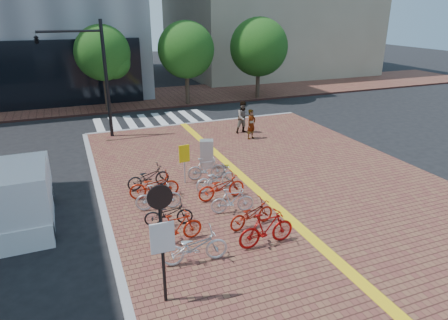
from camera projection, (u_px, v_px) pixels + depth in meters
name	position (u px, v px, depth m)	size (l,w,h in m)	color
ground	(223.00, 216.00, 14.46)	(120.00, 120.00, 0.00)	black
sidewalk	(389.00, 275.00, 11.14)	(14.00, 34.00, 0.15)	brown
tactile_strip	(360.00, 281.00, 10.76)	(0.40, 34.00, 0.01)	yellow
kerb_north	(198.00, 123.00, 25.89)	(14.00, 0.25, 0.15)	gray
far_sidewalk	(129.00, 100.00, 32.67)	(70.00, 8.00, 0.15)	brown
crosswalk	(153.00, 121.00, 26.79)	(7.50, 4.00, 0.01)	silver
street_trees	(200.00, 51.00, 29.91)	(16.20, 4.60, 6.35)	#38281E
bike_0	(195.00, 247.00, 11.43)	(0.68, 1.94, 1.02)	silver
bike_1	(177.00, 228.00, 12.43)	(0.47, 1.67, 1.01)	red
bike_2	(169.00, 213.00, 13.45)	(0.57, 1.64, 0.86)	black
bike_3	(158.00, 197.00, 14.47)	(0.47, 1.67, 1.00)	silver
bike_4	(154.00, 185.00, 15.41)	(0.67, 1.91, 1.01)	#AE210C
bike_5	(148.00, 177.00, 16.28)	(0.62, 1.78, 0.94)	black
bike_6	(266.00, 229.00, 12.26)	(0.53, 1.88, 1.13)	#9D0C0B
bike_7	(252.00, 214.00, 13.36)	(0.61, 1.74, 0.92)	#9D1A0B
bike_8	(232.00, 201.00, 14.26)	(0.45, 1.58, 0.95)	silver
bike_9	(221.00, 187.00, 15.31)	(0.66, 1.91, 1.00)	red
bike_10	(215.00, 178.00, 16.13)	(0.63, 1.82, 0.96)	silver
bike_11	(206.00, 169.00, 17.08)	(0.46, 1.62, 0.97)	#ABABB0
pedestrian_a	(251.00, 124.00, 22.34)	(0.61, 0.40, 1.68)	gray
pedestrian_b	(244.00, 117.00, 23.34)	(0.92, 0.72, 1.89)	#4E5463
utility_box	(207.00, 154.00, 18.27)	(0.61, 0.44, 1.33)	silver
yellow_sign	(184.00, 157.00, 16.43)	(0.46, 0.13, 1.70)	#B7B7BC
notice_sign	(162.00, 231.00, 9.33)	(0.59, 0.13, 3.22)	black
traffic_light_pole	(75.00, 59.00, 21.02)	(3.44, 1.33, 6.40)	black
box_truck	(23.00, 196.00, 13.53)	(1.81, 4.01, 2.30)	white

